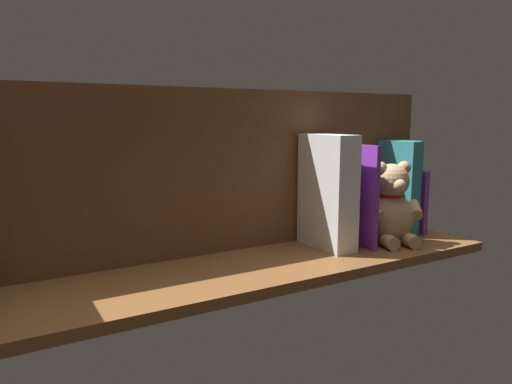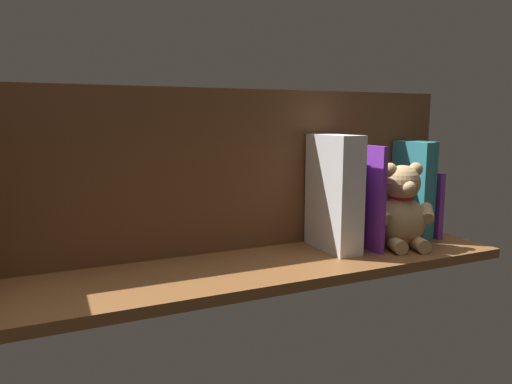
{
  "view_description": "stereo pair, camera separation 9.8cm",
  "coord_description": "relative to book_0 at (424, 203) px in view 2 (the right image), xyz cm",
  "views": [
    {
      "loc": [
        48.41,
        83.58,
        30.77
      ],
      "look_at": [
        0.0,
        0.0,
        15.49
      ],
      "focal_mm": 32.64,
      "sensor_mm": 36.0,
      "label": 1
    },
    {
      "loc": [
        39.72,
        88.04,
        30.77
      ],
      "look_at": [
        0.0,
        0.0,
        15.49
      ],
      "focal_mm": 32.64,
      "sensor_mm": 36.0,
      "label": 2
    }
  ],
  "objects": [
    {
      "name": "shelf_back_panel",
      "position": [
        51.06,
        -7.33,
        10.19
      ],
      "size": [
        115.53,
        1.5,
        37.46
      ],
      "primitive_type": "cube",
      "color": "brown",
      "rests_on": "ground_plane"
    },
    {
      "name": "book_1",
      "position": [
        2.11,
        -0.39,
        3.97
      ],
      "size": [
        1.64,
        11.57,
        25.04
      ],
      "primitive_type": "cube",
      "rotation": [
        0.0,
        -0.01,
        0.0
      ],
      "color": "teal",
      "rests_on": "ground_plane"
    },
    {
      "name": "dictionary_thick_white",
      "position": [
        29.89,
        1.82,
        5.02
      ],
      "size": [
        6.26,
        15.8,
        27.12
      ],
      "primitive_type": "cube",
      "color": "white",
      "rests_on": "ground_plane"
    },
    {
      "name": "book_4",
      "position": [
        24.81,
        -0.34,
        2.25
      ],
      "size": [
        2.95,
        11.68,
        21.63
      ],
      "primitive_type": "cube",
      "rotation": [
        0.0,
        0.02,
        0.0
      ],
      "color": "purple",
      "rests_on": "ground_plane"
    },
    {
      "name": "book_3",
      "position": [
        22.26,
        2.24,
        3.78
      ],
      "size": [
        1.21,
        16.84,
        24.64
      ],
      "primitive_type": "cube",
      "color": "purple",
      "rests_on": "ground_plane"
    },
    {
      "name": "book_0",
      "position": [
        0.0,
        0.0,
        0.0
      ],
      "size": [
        1.71,
        12.36,
        17.1
      ],
      "primitive_type": "cube",
      "rotation": [
        0.0,
        0.01,
        0.0
      ],
      "color": "purple",
      "rests_on": "ground_plane"
    },
    {
      "name": "teddy_bear",
      "position": [
        13.73,
        6.82,
        0.45
      ],
      "size": [
        15.83,
        15.37,
        20.43
      ],
      "rotation": [
        0.0,
        0.0,
        -0.3
      ],
      "color": "tan",
      "rests_on": "ground_plane"
    },
    {
      "name": "ground_plane",
      "position": [
        51.06,
        4.39,
        -9.64
      ],
      "size": [
        115.53,
        27.95,
        2.2
      ],
      "primitive_type": "cube",
      "color": "brown"
    },
    {
      "name": "book_2",
      "position": [
        4.83,
        0.06,
        3.93
      ],
      "size": [
        2.76,
        12.48,
        24.93
      ],
      "primitive_type": "cube",
      "color": "teal",
      "rests_on": "ground_plane"
    }
  ]
}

